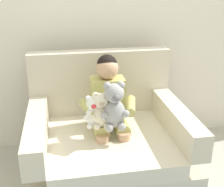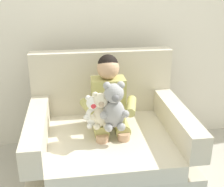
# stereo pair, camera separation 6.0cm
# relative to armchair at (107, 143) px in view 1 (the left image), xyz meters

# --- Properties ---
(ground_plane) EXTENTS (8.00, 8.00, 0.00)m
(ground_plane) POSITION_rel_armchair_xyz_m (0.00, -0.05, -0.29)
(ground_plane) COLOR #ADA89E
(back_wall) EXTENTS (6.00, 0.10, 2.60)m
(back_wall) POSITION_rel_armchair_xyz_m (0.00, 0.66, 1.01)
(back_wall) COLOR silver
(back_wall) RESTS_ON ground
(armchair) EXTENTS (1.19, 1.00, 0.96)m
(armchair) POSITION_rel_armchair_xyz_m (0.00, 0.00, 0.00)
(armchair) COLOR beige
(armchair) RESTS_ON ground
(seated_child) EXTENTS (0.45, 0.39, 0.82)m
(seated_child) POSITION_rel_armchair_xyz_m (0.02, 0.04, 0.33)
(seated_child) COLOR tan
(seated_child) RESTS_ON armchair
(plush_cream) EXTENTS (0.16, 0.13, 0.27)m
(plush_cream) POSITION_rel_armchair_xyz_m (-0.07, -0.13, 0.35)
(plush_cream) COLOR silver
(plush_cream) RESTS_ON armchair
(plush_grey) EXTENTS (0.21, 0.17, 0.35)m
(plush_grey) POSITION_rel_armchair_xyz_m (0.03, -0.16, 0.39)
(plush_grey) COLOR #9E9EA3
(plush_grey) RESTS_ON armchair
(plush_white) EXTENTS (0.14, 0.12, 0.24)m
(plush_white) POSITION_rel_armchair_xyz_m (-0.12, -0.11, 0.34)
(plush_white) COLOR white
(plush_white) RESTS_ON armchair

